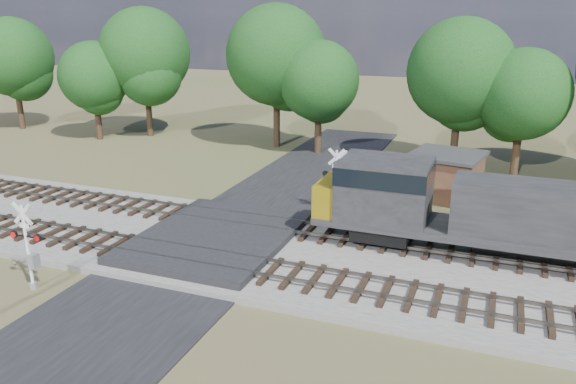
% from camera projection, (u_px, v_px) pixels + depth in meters
% --- Properties ---
extents(ground, '(160.00, 160.00, 0.00)m').
position_uv_depth(ground, '(211.00, 249.00, 27.36)').
color(ground, '#4A542C').
rests_on(ground, ground).
extents(ballast_bed, '(140.00, 10.00, 0.30)m').
position_uv_depth(ballast_bed, '(420.00, 274.00, 24.32)').
color(ballast_bed, gray).
rests_on(ballast_bed, ground).
extents(road, '(7.00, 60.00, 0.08)m').
position_uv_depth(road, '(211.00, 248.00, 27.35)').
color(road, black).
rests_on(road, ground).
extents(crossing_panel, '(7.00, 9.00, 0.62)m').
position_uv_depth(crossing_panel, '(216.00, 239.00, 27.71)').
color(crossing_panel, '#262628').
rests_on(crossing_panel, ground).
extents(track_near, '(140.00, 2.60, 0.33)m').
position_uv_depth(track_near, '(252.00, 267.00, 24.38)').
color(track_near, black).
rests_on(track_near, ballast_bed).
extents(track_far, '(140.00, 2.60, 0.33)m').
position_uv_depth(track_far, '(293.00, 228.00, 28.83)').
color(track_far, black).
rests_on(track_far, ballast_bed).
extents(crossing_signal_near, '(1.53, 0.33, 3.80)m').
position_uv_depth(crossing_signal_near, '(30.00, 254.00, 22.90)').
color(crossing_signal_near, silver).
rests_on(crossing_signal_near, ground).
extents(crossing_signal_far, '(1.58, 0.34, 3.93)m').
position_uv_depth(crossing_signal_far, '(334.00, 188.00, 31.30)').
color(crossing_signal_far, silver).
rests_on(crossing_signal_far, ground).
extents(equipment_shed, '(4.83, 4.83, 2.82)m').
position_uv_depth(equipment_shed, '(446.00, 175.00, 34.56)').
color(equipment_shed, '#4C2B20').
rests_on(equipment_shed, ground).
extents(treeline, '(82.50, 10.41, 11.93)m').
position_uv_depth(treeline, '(423.00, 70.00, 40.80)').
color(treeline, black).
rests_on(treeline, ground).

